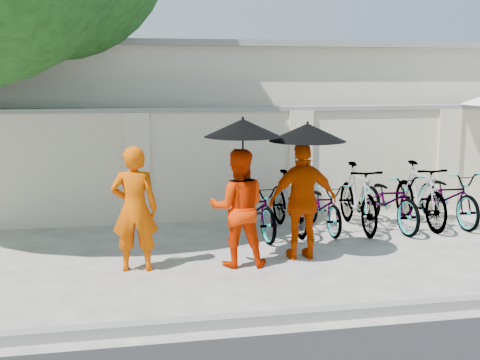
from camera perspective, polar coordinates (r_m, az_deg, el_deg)
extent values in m
plane|color=beige|center=(8.17, -1.82, -8.94)|extent=(80.00, 80.00, 0.00)
cube|color=gray|center=(6.58, 0.61, -13.11)|extent=(40.00, 0.16, 0.12)
cube|color=beige|center=(11.18, 0.58, 1.44)|extent=(20.00, 0.30, 2.00)
cube|color=beige|center=(15.02, 1.41, 5.87)|extent=(14.00, 6.00, 3.20)
imported|color=#D54C00|center=(8.24, -9.96, -2.71)|extent=(0.67, 0.48, 1.72)
imported|color=red|center=(8.34, -0.18, -2.66)|extent=(0.88, 0.73, 1.65)
cylinder|color=black|center=(8.16, 0.27, 1.45)|extent=(0.02, 0.02, 1.01)
cone|color=black|center=(8.10, 0.27, 4.98)|extent=(1.06, 1.06, 0.24)
imported|color=#C53600|center=(8.70, 6.01, -2.00)|extent=(1.01, 0.44, 1.71)
cylinder|color=black|center=(8.54, 6.36, 1.56)|extent=(0.02, 0.02, 0.89)
cone|color=black|center=(8.48, 6.42, 4.52)|extent=(1.09, 1.09, 0.25)
imported|color=#9D9EA0|center=(10.00, 1.62, -2.70)|extent=(0.83, 1.82, 0.92)
imported|color=#9D9EA0|center=(10.26, 4.71, -2.10)|extent=(0.62, 1.75, 1.03)
imported|color=#9D9EA0|center=(10.44, 7.88, -2.44)|extent=(0.65, 1.66, 0.86)
imported|color=#9D9EA0|center=(10.54, 11.10, -1.61)|extent=(0.64, 1.93, 1.15)
imported|color=#9D9EA0|center=(10.80, 14.00, -1.86)|extent=(0.86, 1.95, 0.99)
imported|color=#9D9EA0|center=(11.10, 16.69, -1.32)|extent=(0.54, 1.88, 1.13)
imported|color=#9D9EA0|center=(11.46, 19.16, -1.47)|extent=(0.75, 1.91, 0.99)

